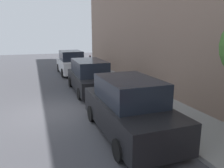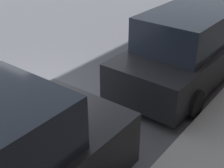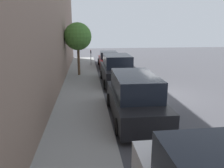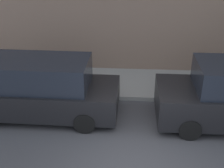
# 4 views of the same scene
# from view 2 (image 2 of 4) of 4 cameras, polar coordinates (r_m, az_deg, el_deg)

# --- Properties ---
(ground_plane) EXTENTS (60.00, 60.00, 0.00)m
(ground_plane) POSITION_cam_2_polar(r_m,az_deg,el_deg) (7.83, -13.14, -2.23)
(ground_plane) COLOR #424247
(parked_minivan_third) EXTENTS (2.02, 4.92, 1.90)m
(parked_minivan_third) POSITION_cam_2_polar(r_m,az_deg,el_deg) (8.28, 14.01, 6.58)
(parked_minivan_third) COLOR black
(parked_minivan_third) RESTS_ON ground_plane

